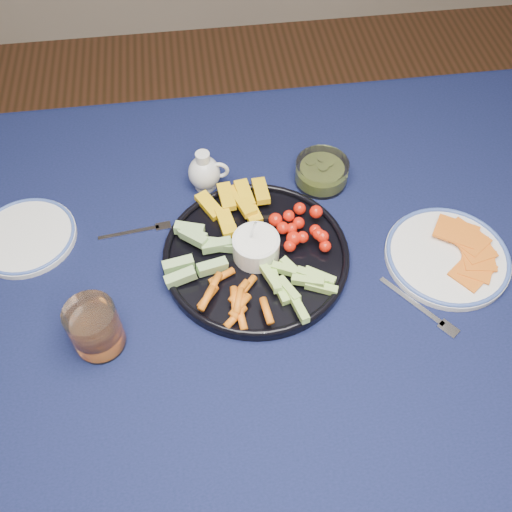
{
  "coord_description": "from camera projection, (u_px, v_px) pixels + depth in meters",
  "views": [
    {
      "loc": [
        -0.01,
        -0.6,
        1.64
      ],
      "look_at": [
        0.08,
        0.03,
        0.76
      ],
      "focal_mm": 40.0,
      "sensor_mm": 36.0,
      "label": 1
    }
  ],
  "objects": [
    {
      "name": "cheese_plate",
      "position": [
        448.0,
        255.0,
        1.08
      ],
      "size": [
        0.24,
        0.24,
        0.03
      ],
      "color": "white",
      "rests_on": "dining_table"
    },
    {
      "name": "juice_tumbler",
      "position": [
        96.0,
        330.0,
        0.95
      ],
      "size": [
        0.09,
        0.09,
        0.1
      ],
      "color": "white",
      "rests_on": "dining_table"
    },
    {
      "name": "dining_table",
      "position": [
        220.0,
        302.0,
        1.14
      ],
      "size": [
        1.67,
        1.07,
        0.75
      ],
      "color": "#50341A",
      "rests_on": "ground"
    },
    {
      "name": "side_plate_extra",
      "position": [
        26.0,
        236.0,
        1.12
      ],
      "size": [
        0.19,
        0.19,
        0.02
      ],
      "color": "white",
      "rests_on": "dining_table"
    },
    {
      "name": "creamer_pitcher",
      "position": [
        205.0,
        172.0,
        1.17
      ],
      "size": [
        0.09,
        0.07,
        0.09
      ],
      "color": "silver",
      "rests_on": "dining_table"
    },
    {
      "name": "fork_left",
      "position": [
        141.0,
        231.0,
        1.13
      ],
      "size": [
        0.14,
        0.03,
        0.0
      ],
      "color": "silver",
      "rests_on": "dining_table"
    },
    {
      "name": "crudite_platter",
      "position": [
        255.0,
        253.0,
        1.08
      ],
      "size": [
        0.35,
        0.35,
        0.11
      ],
      "color": "black",
      "rests_on": "dining_table"
    },
    {
      "name": "pickle_bowl",
      "position": [
        322.0,
        173.0,
        1.2
      ],
      "size": [
        0.11,
        0.11,
        0.05
      ],
      "color": "white",
      "rests_on": "dining_table"
    },
    {
      "name": "fork_right",
      "position": [
        424.0,
        311.0,
        1.02
      ],
      "size": [
        0.11,
        0.14,
        0.0
      ],
      "color": "silver",
      "rests_on": "dining_table"
    }
  ]
}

